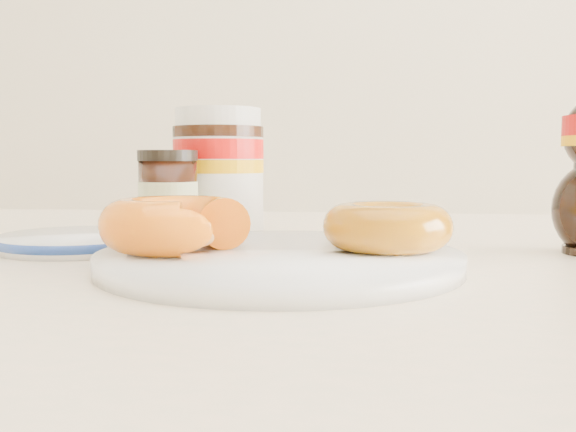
# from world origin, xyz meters

# --- Properties ---
(dining_table) EXTENTS (1.40, 0.90, 0.75)m
(dining_table) POSITION_xyz_m (0.00, 0.10, 0.67)
(dining_table) COLOR beige
(dining_table) RESTS_ON ground
(plate) EXTENTS (0.27, 0.27, 0.01)m
(plate) POSITION_xyz_m (-0.03, 0.05, 0.76)
(plate) COLOR white
(plate) RESTS_ON dining_table
(donut_bitten) EXTENTS (0.13, 0.13, 0.04)m
(donut_bitten) POSITION_xyz_m (-0.10, 0.04, 0.78)
(donut_bitten) COLOR orange
(donut_bitten) RESTS_ON plate
(donut_whole) EXTENTS (0.11, 0.11, 0.03)m
(donut_whole) POSITION_xyz_m (0.05, 0.06, 0.78)
(donut_whole) COLOR #945C09
(donut_whole) RESTS_ON plate
(nutella_jar) EXTENTS (0.09, 0.09, 0.13)m
(nutella_jar) POSITION_xyz_m (-0.12, 0.24, 0.82)
(nutella_jar) COLOR white
(nutella_jar) RESTS_ON dining_table
(dark_jar) EXTENTS (0.06, 0.06, 0.09)m
(dark_jar) POSITION_xyz_m (-0.15, 0.16, 0.79)
(dark_jar) COLOR black
(dark_jar) RESTS_ON dining_table
(blue_rim_saucer) EXTENTS (0.14, 0.14, 0.01)m
(blue_rim_saucer) POSITION_xyz_m (-0.22, 0.12, 0.76)
(blue_rim_saucer) COLOR white
(blue_rim_saucer) RESTS_ON dining_table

